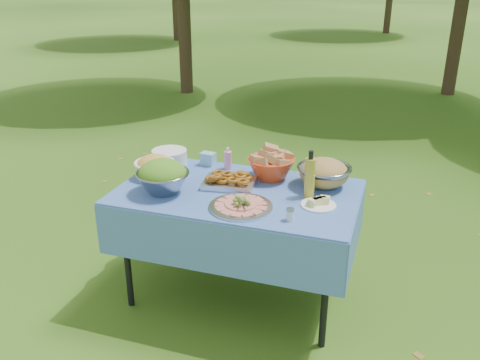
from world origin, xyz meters
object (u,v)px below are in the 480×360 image
picnic_table (237,245)px  plate_stack (169,157)px  pasta_bowl_steel (324,172)px  charcuterie_platter (241,201)px  salad_bowl (163,176)px  bread_bowl (271,163)px  oil_bottle (310,174)px

picnic_table → plate_stack: (-0.60, 0.30, 0.43)m
pasta_bowl_steel → charcuterie_platter: pasta_bowl_steel is taller
salad_bowl → bread_bowl: salad_bowl is taller
salad_bowl → plate_stack: bearing=111.3°
plate_stack → pasta_bowl_steel: 1.09m
salad_bowl → oil_bottle: (0.85, 0.22, 0.04)m
picnic_table → salad_bowl: bearing=-158.5°
plate_stack → bread_bowl: bearing=-2.5°
plate_stack → oil_bottle: (1.03, -0.24, 0.09)m
salad_bowl → pasta_bowl_steel: salad_bowl is taller
picnic_table → plate_stack: size_ratio=6.02×
salad_bowl → bread_bowl: 0.71m
salad_bowl → picnic_table: bearing=21.5°
salad_bowl → bread_bowl: (0.56, 0.43, -0.00)m
salad_bowl → plate_stack: 0.50m
salad_bowl → oil_bottle: size_ratio=1.11×
salad_bowl → plate_stack: (-0.18, 0.46, -0.05)m
plate_stack → salad_bowl: bearing=-68.7°
picnic_table → oil_bottle: (0.43, 0.06, 0.52)m
picnic_table → pasta_bowl_steel: (0.49, 0.24, 0.47)m
pasta_bowl_steel → oil_bottle: (-0.05, -0.19, 0.05)m
plate_stack → pasta_bowl_steel: (1.08, -0.05, 0.04)m
pasta_bowl_steel → oil_bottle: 0.20m
plate_stack → charcuterie_platter: plate_stack is taller
picnic_table → oil_bottle: 0.68m
bread_bowl → plate_stack: bearing=177.5°
pasta_bowl_steel → picnic_table: bearing=-153.4°
bread_bowl → picnic_table: bearing=-117.7°
oil_bottle → salad_bowl: bearing=-165.4°
picnic_table → pasta_bowl_steel: size_ratio=4.40×
plate_stack → charcuterie_platter: (0.69, -0.52, -0.01)m
salad_bowl → plate_stack: size_ratio=1.31×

